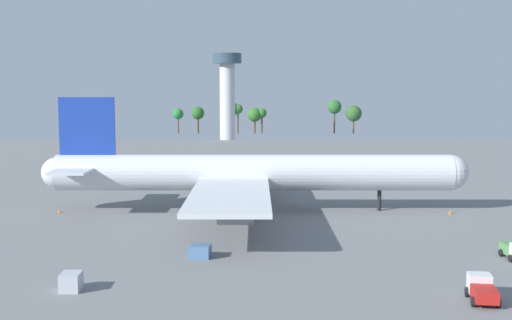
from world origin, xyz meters
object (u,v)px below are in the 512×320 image
(cargo_airplane, at_px, (253,173))
(cargo_container_aft, at_px, (73,282))
(cargo_container_fore, at_px, (202,251))
(safety_cone_tail, at_px, (62,211))
(pushback_tractor, at_px, (184,175))
(control_tower, at_px, (230,88))
(safety_cone_nose, at_px, (453,212))
(cargo_loader, at_px, (484,289))

(cargo_airplane, height_order, cargo_container_aft, cargo_airplane)
(cargo_container_fore, bearing_deg, safety_cone_tail, 132.14)
(cargo_airplane, distance_m, pushback_tractor, 40.24)
(cargo_container_fore, height_order, control_tower, control_tower)
(pushback_tractor, relative_size, safety_cone_nose, 5.65)
(pushback_tractor, bearing_deg, cargo_container_aft, -91.75)
(cargo_airplane, relative_size, cargo_loader, 14.08)
(cargo_airplane, relative_size, cargo_container_aft, 28.93)
(cargo_container_aft, relative_size, control_tower, 0.07)
(safety_cone_nose, relative_size, safety_cone_tail, 1.11)
(cargo_airplane, bearing_deg, cargo_container_aft, -112.62)
(pushback_tractor, bearing_deg, cargo_loader, -64.87)
(cargo_loader, height_order, pushback_tractor, cargo_loader)
(cargo_loader, bearing_deg, pushback_tractor, 115.13)
(cargo_container_aft, bearing_deg, safety_cone_nose, 38.29)
(safety_cone_tail, bearing_deg, cargo_container_aft, -71.79)
(control_tower, bearing_deg, cargo_container_fore, -88.59)
(cargo_container_fore, bearing_deg, safety_cone_nose, 35.08)
(cargo_loader, distance_m, control_tower, 203.01)
(pushback_tractor, xyz_separation_m, cargo_container_aft, (-2.48, -81.02, -0.17))
(cargo_loader, relative_size, cargo_container_aft, 2.05)
(pushback_tractor, bearing_deg, cargo_airplane, -66.21)
(safety_cone_tail, bearing_deg, control_tower, 81.85)
(safety_cone_tail, xyz_separation_m, control_tower, (21.95, 153.24, 20.43))
(cargo_airplane, height_order, cargo_loader, cargo_airplane)
(cargo_container_aft, relative_size, safety_cone_tail, 3.55)
(control_tower, bearing_deg, cargo_loader, -80.28)
(cargo_loader, xyz_separation_m, cargo_container_aft, (-42.09, 3.42, -0.29))
(cargo_loader, height_order, safety_cone_tail, cargo_loader)
(cargo_airplane, xyz_separation_m, cargo_loader, (23.53, -47.95, -5.29))
(cargo_airplane, bearing_deg, pushback_tractor, 113.79)
(safety_cone_tail, height_order, control_tower, control_tower)
(cargo_loader, bearing_deg, safety_cone_nose, 77.25)
(safety_cone_nose, height_order, control_tower, control_tower)
(safety_cone_nose, bearing_deg, control_tower, 105.97)
(safety_cone_tail, bearing_deg, cargo_loader, -39.32)
(safety_cone_nose, distance_m, control_tower, 162.04)
(cargo_container_fore, xyz_separation_m, cargo_container_aft, (-12.44, -13.29, 0.13))
(cargo_airplane, height_order, cargo_container_fore, cargo_airplane)
(cargo_loader, xyz_separation_m, control_tower, (-34.12, 199.17, 19.54))
(control_tower, bearing_deg, cargo_container_aft, -92.33)
(pushback_tractor, bearing_deg, control_tower, 87.26)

